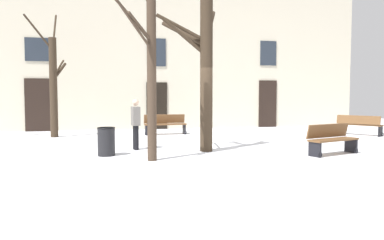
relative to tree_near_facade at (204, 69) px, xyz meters
name	(u,v)px	position (x,y,z in m)	size (l,w,h in m)	color
ground_plane	(205,154)	(-0.13, -0.64, -2.48)	(34.13, 34.13, 0.00)	white
building_facade	(162,45)	(-0.14, 8.09, 1.75)	(21.33, 0.60, 8.35)	beige
tree_near_facade	(204,69)	(0.00, 0.00, 0.00)	(1.97, 1.32, 4.58)	#382B1E
tree_foreground	(149,52)	(-1.79, -1.32, 0.29)	(1.29, 2.59, 5.48)	#423326
tree_right_of_center	(53,84)	(-4.96, 5.10, -0.33)	(1.49, 1.53, 5.08)	#382B1E
litter_bin	(106,141)	(-2.88, -0.28, -2.08)	(0.50, 0.50, 0.80)	black
bench_back_to_back_left	(332,139)	(3.40, -1.44, -2.04)	(1.75, 0.99, 0.87)	brown
bench_by_litter_bin	(165,124)	(-0.41, 5.18, -2.03)	(1.85, 0.55, 0.87)	brown
bench_near_center_tree	(359,125)	(7.59, 3.04, -2.03)	(1.37, 1.76, 0.85)	brown
person_strolling	(136,122)	(-1.99, 0.74, -1.62)	(0.28, 0.41, 1.57)	black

